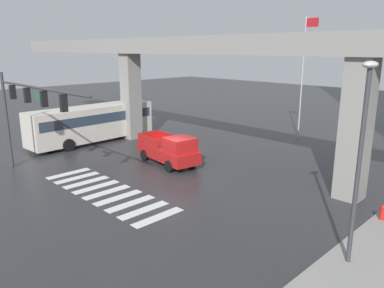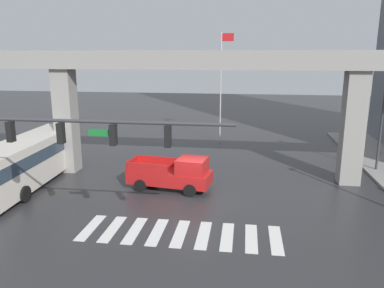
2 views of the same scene
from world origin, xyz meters
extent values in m
plane|color=#2D2D30|center=(0.00, 0.00, 0.00)|extent=(120.00, 120.00, 0.00)
cube|color=silver|center=(-4.40, -4.79, 0.01)|extent=(0.55, 2.80, 0.01)
cube|color=silver|center=(-3.30, -4.79, 0.01)|extent=(0.55, 2.80, 0.01)
cube|color=silver|center=(-2.20, -4.79, 0.01)|extent=(0.55, 2.80, 0.01)
cube|color=silver|center=(-1.10, -4.79, 0.01)|extent=(0.55, 2.80, 0.01)
cube|color=silver|center=(0.00, -4.79, 0.01)|extent=(0.55, 2.80, 0.01)
cube|color=silver|center=(1.10, -4.79, 0.01)|extent=(0.55, 2.80, 0.01)
cube|color=silver|center=(2.20, -4.79, 0.01)|extent=(0.55, 2.80, 0.01)
cube|color=silver|center=(3.30, -4.79, 0.01)|extent=(0.55, 2.80, 0.01)
cube|color=silver|center=(4.40, -4.79, 0.01)|extent=(0.55, 2.80, 0.01)
cube|color=gray|center=(0.00, 3.86, 7.83)|extent=(54.86, 1.87, 1.20)
cube|color=gray|center=(-9.60, 3.86, 3.62)|extent=(1.30, 1.30, 7.23)
cube|color=gray|center=(9.60, 3.86, 3.62)|extent=(1.30, 1.30, 7.23)
cube|color=red|center=(-1.67, 1.08, 0.78)|extent=(5.32, 2.59, 0.80)
cube|color=red|center=(-0.24, 0.88, 1.63)|extent=(1.93, 1.97, 0.90)
cube|color=#3F5160|center=(0.23, 0.82, 1.63)|extent=(0.33, 1.67, 0.77)
cube|color=red|center=(-2.69, 2.11, 1.48)|extent=(2.64, 0.47, 0.60)
cube|color=red|center=(-2.93, 0.38, 1.48)|extent=(2.64, 0.47, 0.60)
cube|color=red|center=(-4.15, 1.43, 1.48)|extent=(0.34, 1.74, 0.60)
cylinder|color=black|center=(0.02, 1.76, 0.38)|extent=(0.79, 0.38, 0.76)
cylinder|color=black|center=(-0.23, -0.03, 0.38)|extent=(0.79, 0.38, 0.76)
cylinder|color=black|center=(-3.11, 2.20, 0.38)|extent=(0.79, 0.38, 0.76)
cylinder|color=black|center=(-3.36, 0.41, 0.38)|extent=(0.79, 0.38, 0.76)
cube|color=beige|center=(-10.74, 0.68, 1.64)|extent=(2.92, 10.89, 2.70)
cube|color=#2D3D4C|center=(-10.74, 0.68, 2.11)|extent=(2.94, 10.35, 0.76)
cube|color=#2D3D4C|center=(-10.95, 6.04, 1.98)|extent=(2.25, 0.17, 1.49)
cylinder|color=black|center=(-12.11, 4.41, 0.48)|extent=(0.39, 0.97, 0.96)
cylinder|color=black|center=(-9.67, 4.51, 0.48)|extent=(0.39, 0.97, 0.96)
cylinder|color=black|center=(-9.40, -2.24, 0.48)|extent=(0.39, 0.97, 0.96)
cylinder|color=#38383D|center=(-2.90, -6.77, 5.60)|extent=(10.80, 0.14, 0.14)
cube|color=black|center=(-6.70, -6.77, 5.08)|extent=(0.24, 0.32, 0.84)
sphere|color=red|center=(-6.70, -6.77, 5.34)|extent=(0.17, 0.17, 0.17)
cube|color=black|center=(-4.50, -6.77, 5.08)|extent=(0.24, 0.32, 0.84)
sphere|color=red|center=(-4.50, -6.77, 5.34)|extent=(0.17, 0.17, 0.17)
cube|color=black|center=(-2.30, -6.77, 5.08)|extent=(0.24, 0.32, 0.84)
sphere|color=red|center=(-2.30, -6.77, 5.34)|extent=(0.17, 0.17, 0.17)
cube|color=black|center=(-0.10, -6.77, 5.08)|extent=(0.24, 0.32, 0.84)
sphere|color=red|center=(-0.10, -6.77, 5.34)|extent=(0.17, 0.17, 0.17)
cube|color=#19722D|center=(-2.78, -6.77, 5.15)|extent=(1.10, 0.04, 0.28)
cylinder|color=#38383D|center=(12.28, 6.77, 3.50)|extent=(0.16, 0.16, 7.00)
cylinder|color=#38383D|center=(12.28, 16.41, 3.50)|extent=(0.16, 0.16, 7.00)
ellipsoid|color=beige|center=(12.28, 16.41, 7.12)|extent=(0.44, 0.70, 0.24)
cylinder|color=silver|center=(0.50, 14.43, 5.09)|extent=(0.12, 0.12, 10.18)
cube|color=red|center=(1.05, 14.43, 9.68)|extent=(1.10, 0.04, 0.70)
camera|label=1|loc=(16.93, -14.90, 7.61)|focal=35.04mm
camera|label=2|loc=(2.84, -20.75, 8.18)|focal=35.27mm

